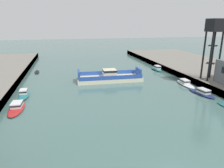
{
  "coord_description": "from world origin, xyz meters",
  "views": [
    {
      "loc": [
        -10.61,
        -15.52,
        15.79
      ],
      "look_at": [
        0.0,
        29.47,
        2.0
      ],
      "focal_mm": 33.02,
      "sensor_mm": 36.0,
      "label": 1
    }
  ],
  "objects_px": {
    "moored_boat_upstream_b": "(185,83)",
    "crane_tower": "(215,32)",
    "chain_ferry": "(110,77)",
    "moored_boat_upstream_a": "(202,92)",
    "moored_boat_far_right": "(157,69)",
    "moored_boat_far_left": "(37,72)",
    "moored_boat_mid_left": "(24,94)",
    "moored_boat_near_right": "(17,107)"
  },
  "relations": [
    {
      "from": "moored_boat_upstream_b",
      "to": "moored_boat_far_left",
      "type": "bearing_deg",
      "value": 149.22
    },
    {
      "from": "moored_boat_upstream_a",
      "to": "moored_boat_mid_left",
      "type": "bearing_deg",
      "value": 168.64
    },
    {
      "from": "chain_ferry",
      "to": "moored_boat_far_right",
      "type": "xyz_separation_m",
      "value": [
        18.88,
        9.25,
        -0.39
      ]
    },
    {
      "from": "moored_boat_near_right",
      "to": "crane_tower",
      "type": "height_order",
      "value": "crane_tower"
    },
    {
      "from": "chain_ferry",
      "to": "moored_boat_upstream_a",
      "type": "bearing_deg",
      "value": -41.85
    },
    {
      "from": "chain_ferry",
      "to": "moored_boat_mid_left",
      "type": "distance_m",
      "value": 23.0
    },
    {
      "from": "crane_tower",
      "to": "moored_boat_far_right",
      "type": "bearing_deg",
      "value": 105.59
    },
    {
      "from": "moored_boat_far_left",
      "to": "moored_boat_upstream_a",
      "type": "bearing_deg",
      "value": -38.67
    },
    {
      "from": "moored_boat_upstream_a",
      "to": "moored_boat_upstream_b",
      "type": "relative_size",
      "value": 0.98
    },
    {
      "from": "chain_ferry",
      "to": "moored_boat_far_left",
      "type": "distance_m",
      "value": 26.05
    },
    {
      "from": "moored_boat_far_right",
      "to": "crane_tower",
      "type": "bearing_deg",
      "value": -74.41
    },
    {
      "from": "moored_boat_near_right",
      "to": "moored_boat_mid_left",
      "type": "height_order",
      "value": "moored_boat_mid_left"
    },
    {
      "from": "moored_boat_far_right",
      "to": "moored_boat_upstream_a",
      "type": "bearing_deg",
      "value": -91.71
    },
    {
      "from": "moored_boat_far_right",
      "to": "moored_boat_upstream_a",
      "type": "relative_size",
      "value": 0.86
    },
    {
      "from": "chain_ferry",
      "to": "moored_boat_mid_left",
      "type": "xyz_separation_m",
      "value": [
        -21.45,
        -8.28,
        -0.46
      ]
    },
    {
      "from": "moored_boat_mid_left",
      "to": "moored_boat_upstream_a",
      "type": "xyz_separation_m",
      "value": [
        39.56,
        -7.95,
        -0.03
      ]
    },
    {
      "from": "moored_boat_near_right",
      "to": "moored_boat_mid_left",
      "type": "xyz_separation_m",
      "value": [
        0.08,
        7.3,
        0.09
      ]
    },
    {
      "from": "chain_ferry",
      "to": "moored_boat_far_right",
      "type": "relative_size",
      "value": 2.65
    },
    {
      "from": "moored_boat_near_right",
      "to": "chain_ferry",
      "type": "bearing_deg",
      "value": 35.9
    },
    {
      "from": "chain_ferry",
      "to": "moored_boat_upstream_a",
      "type": "distance_m",
      "value": 24.33
    },
    {
      "from": "moored_boat_near_right",
      "to": "moored_boat_upstream_a",
      "type": "relative_size",
      "value": 0.99
    },
    {
      "from": "moored_boat_far_left",
      "to": "crane_tower",
      "type": "xyz_separation_m",
      "value": [
        45.41,
        -25.23,
        13.44
      ]
    },
    {
      "from": "moored_boat_far_right",
      "to": "moored_boat_upstream_b",
      "type": "distance_m",
      "value": 17.76
    },
    {
      "from": "chain_ferry",
      "to": "moored_boat_far_right",
      "type": "distance_m",
      "value": 21.03
    },
    {
      "from": "chain_ferry",
      "to": "moored_boat_upstream_a",
      "type": "height_order",
      "value": "chain_ferry"
    },
    {
      "from": "moored_boat_far_left",
      "to": "moored_boat_far_right",
      "type": "height_order",
      "value": "moored_boat_far_right"
    },
    {
      "from": "moored_boat_near_right",
      "to": "moored_boat_far_left",
      "type": "xyz_separation_m",
      "value": [
        0.38,
        30.78,
        -0.26
      ]
    },
    {
      "from": "moored_boat_far_left",
      "to": "crane_tower",
      "type": "distance_m",
      "value": 53.66
    },
    {
      "from": "chain_ferry",
      "to": "crane_tower",
      "type": "xyz_separation_m",
      "value": [
        24.26,
        -10.04,
        12.63
      ]
    },
    {
      "from": "moored_boat_mid_left",
      "to": "moored_boat_upstream_b",
      "type": "bearing_deg",
      "value": -0.31
    },
    {
      "from": "moored_boat_upstream_a",
      "to": "crane_tower",
      "type": "distance_m",
      "value": 15.76
    },
    {
      "from": "moored_boat_upstream_b",
      "to": "crane_tower",
      "type": "height_order",
      "value": "crane_tower"
    },
    {
      "from": "moored_boat_far_right",
      "to": "crane_tower",
      "type": "height_order",
      "value": "crane_tower"
    },
    {
      "from": "moored_boat_mid_left",
      "to": "crane_tower",
      "type": "relative_size",
      "value": 0.43
    },
    {
      "from": "chain_ferry",
      "to": "moored_boat_far_left",
      "type": "relative_size",
      "value": 3.55
    },
    {
      "from": "moored_boat_far_right",
      "to": "chain_ferry",
      "type": "bearing_deg",
      "value": -153.89
    },
    {
      "from": "moored_boat_upstream_b",
      "to": "crane_tower",
      "type": "relative_size",
      "value": 0.53
    },
    {
      "from": "moored_boat_mid_left",
      "to": "moored_boat_upstream_b",
      "type": "xyz_separation_m",
      "value": [
        40.08,
        -0.22,
        -0.07
      ]
    },
    {
      "from": "moored_boat_near_right",
      "to": "moored_boat_upstream_a",
      "type": "bearing_deg",
      "value": -0.93
    },
    {
      "from": "moored_boat_upstream_a",
      "to": "moored_boat_upstream_b",
      "type": "height_order",
      "value": "moored_boat_upstream_a"
    },
    {
      "from": "moored_boat_far_left",
      "to": "moored_boat_upstream_a",
      "type": "relative_size",
      "value": 0.64
    },
    {
      "from": "moored_boat_near_right",
      "to": "moored_boat_upstream_b",
      "type": "xyz_separation_m",
      "value": [
        40.16,
        7.08,
        0.02
      ]
    }
  ]
}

